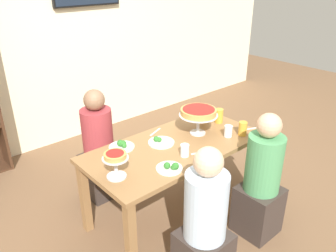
{
  "coord_description": "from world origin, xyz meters",
  "views": [
    {
      "loc": [
        -1.81,
        -1.95,
        2.17
      ],
      "look_at": [
        0.0,
        0.1,
        0.89
      ],
      "focal_mm": 36.27,
      "sensor_mm": 36.0,
      "label": 1
    }
  ],
  "objects_px": {
    "diner_far_left": "(99,152)",
    "beer_glass_amber_tall": "(204,115)",
    "cutlery_knife_near": "(248,129)",
    "cutlery_fork_near": "(155,132)",
    "diner_near_right": "(261,185)",
    "diner_near_left": "(204,230)",
    "beer_glass_amber_short": "(243,129)",
    "cutlery_fork_far": "(200,152)",
    "salad_plate_far_diner": "(170,167)",
    "dining_table": "(175,154)",
    "cutlery_knife_far": "(201,115)",
    "water_glass_clear_far": "(228,131)",
    "deep_dish_pizza_stand": "(198,113)",
    "salad_plate_spare": "(122,146)",
    "personal_pizza_stand": "(115,160)",
    "water_glass_clear_near": "(185,150)",
    "beer_glass_amber_spare": "(219,116)",
    "salad_plate_near_diner": "(160,142)"
  },
  "relations": [
    {
      "from": "dining_table",
      "to": "deep_dish_pizza_stand",
      "type": "xyz_separation_m",
      "value": [
        0.32,
        0.03,
        0.31
      ]
    },
    {
      "from": "deep_dish_pizza_stand",
      "to": "water_glass_clear_far",
      "type": "xyz_separation_m",
      "value": [
        0.16,
        -0.23,
        -0.15
      ]
    },
    {
      "from": "dining_table",
      "to": "salad_plate_spare",
      "type": "height_order",
      "value": "salad_plate_spare"
    },
    {
      "from": "salad_plate_spare",
      "to": "diner_near_right",
      "type": "bearing_deg",
      "value": -50.96
    },
    {
      "from": "cutlery_knife_near",
      "to": "beer_glass_amber_spare",
      "type": "bearing_deg",
      "value": 128.88
    },
    {
      "from": "deep_dish_pizza_stand",
      "to": "cutlery_fork_near",
      "type": "xyz_separation_m",
      "value": [
        -0.29,
        0.29,
        -0.21
      ]
    },
    {
      "from": "beer_glass_amber_short",
      "to": "cutlery_knife_near",
      "type": "distance_m",
      "value": 0.16
    },
    {
      "from": "diner_far_left",
      "to": "beer_glass_amber_tall",
      "type": "relative_size",
      "value": 6.91
    },
    {
      "from": "dining_table",
      "to": "personal_pizza_stand",
      "type": "height_order",
      "value": "personal_pizza_stand"
    },
    {
      "from": "cutlery_knife_near",
      "to": "cutlery_fork_near",
      "type": "bearing_deg",
      "value": 164.23
    },
    {
      "from": "cutlery_knife_near",
      "to": "cutlery_fork_far",
      "type": "xyz_separation_m",
      "value": [
        -0.68,
        -0.01,
        0.0
      ]
    },
    {
      "from": "dining_table",
      "to": "beer_glass_amber_spare",
      "type": "bearing_deg",
      "value": 5.55
    },
    {
      "from": "personal_pizza_stand",
      "to": "salad_plate_far_diner",
      "type": "height_order",
      "value": "personal_pizza_stand"
    },
    {
      "from": "salad_plate_far_diner",
      "to": "cutlery_knife_near",
      "type": "bearing_deg",
      "value": 2.16
    },
    {
      "from": "diner_near_right",
      "to": "deep_dish_pizza_stand",
      "type": "xyz_separation_m",
      "value": [
        -0.06,
        0.7,
        0.46
      ]
    },
    {
      "from": "beer_glass_amber_spare",
      "to": "dining_table",
      "type": "bearing_deg",
      "value": -174.45
    },
    {
      "from": "beer_glass_amber_short",
      "to": "cutlery_fork_far",
      "type": "xyz_separation_m",
      "value": [
        -0.54,
        0.03,
        -0.06
      ]
    },
    {
      "from": "personal_pizza_stand",
      "to": "beer_glass_amber_short",
      "type": "distance_m",
      "value": 1.3
    },
    {
      "from": "salad_plate_far_diner",
      "to": "beer_glass_amber_tall",
      "type": "distance_m",
      "value": 0.96
    },
    {
      "from": "diner_near_right",
      "to": "salad_plate_spare",
      "type": "distance_m",
      "value": 1.24
    },
    {
      "from": "salad_plate_near_diner",
      "to": "cutlery_fork_near",
      "type": "xyz_separation_m",
      "value": [
        0.11,
        0.2,
        -0.01
      ]
    },
    {
      "from": "beer_glass_amber_tall",
      "to": "water_glass_clear_near",
      "type": "bearing_deg",
      "value": -150.15
    },
    {
      "from": "diner_far_left",
      "to": "salad_plate_far_diner",
      "type": "height_order",
      "value": "diner_far_left"
    },
    {
      "from": "diner_near_left",
      "to": "salad_plate_far_diner",
      "type": "bearing_deg",
      "value": -10.14
    },
    {
      "from": "beer_glass_amber_tall",
      "to": "beer_glass_amber_short",
      "type": "distance_m",
      "value": 0.44
    },
    {
      "from": "diner_far_left",
      "to": "beer_glass_amber_short",
      "type": "bearing_deg",
      "value": 44.1
    },
    {
      "from": "water_glass_clear_far",
      "to": "water_glass_clear_near",
      "type": "bearing_deg",
      "value": 179.29
    },
    {
      "from": "cutlery_fork_near",
      "to": "deep_dish_pizza_stand",
      "type": "bearing_deg",
      "value": 114.42
    },
    {
      "from": "salad_plate_far_diner",
      "to": "cutlery_knife_far",
      "type": "height_order",
      "value": "salad_plate_far_diner"
    },
    {
      "from": "diner_far_left",
      "to": "salad_plate_near_diner",
      "type": "height_order",
      "value": "diner_far_left"
    },
    {
      "from": "dining_table",
      "to": "beer_glass_amber_spare",
      "type": "xyz_separation_m",
      "value": [
        0.66,
        0.06,
        0.17
      ]
    },
    {
      "from": "water_glass_clear_far",
      "to": "diner_near_right",
      "type": "bearing_deg",
      "value": -102.31
    },
    {
      "from": "personal_pizza_stand",
      "to": "cutlery_knife_near",
      "type": "xyz_separation_m",
      "value": [
        1.43,
        -0.15,
        -0.15
      ]
    },
    {
      "from": "deep_dish_pizza_stand",
      "to": "personal_pizza_stand",
      "type": "bearing_deg",
      "value": -173.58
    },
    {
      "from": "beer_glass_amber_tall",
      "to": "diner_near_right",
      "type": "bearing_deg",
      "value": -101.31
    },
    {
      "from": "diner_near_right",
      "to": "beer_glass_amber_spare",
      "type": "distance_m",
      "value": 0.85
    },
    {
      "from": "diner_near_right",
      "to": "diner_near_left",
      "type": "bearing_deg",
      "value": 94.26
    },
    {
      "from": "cutlery_fork_far",
      "to": "personal_pizza_stand",
      "type": "bearing_deg",
      "value": -175.92
    },
    {
      "from": "beer_glass_amber_spare",
      "to": "cutlery_knife_far",
      "type": "distance_m",
      "value": 0.25
    },
    {
      "from": "beer_glass_amber_spare",
      "to": "cutlery_fork_far",
      "type": "distance_m",
      "value": 0.67
    },
    {
      "from": "diner_near_right",
      "to": "salad_plate_far_diner",
      "type": "relative_size",
      "value": 5.52
    },
    {
      "from": "diner_far_left",
      "to": "salad_plate_spare",
      "type": "height_order",
      "value": "diner_far_left"
    },
    {
      "from": "beer_glass_amber_spare",
      "to": "cutlery_knife_near",
      "type": "xyz_separation_m",
      "value": [
        0.09,
        -0.3,
        -0.07
      ]
    },
    {
      "from": "beer_glass_amber_tall",
      "to": "cutlery_fork_far",
      "type": "xyz_separation_m",
      "value": [
        -0.47,
        -0.4,
        -0.08
      ]
    },
    {
      "from": "diner_far_left",
      "to": "beer_glass_amber_tall",
      "type": "height_order",
      "value": "diner_far_left"
    },
    {
      "from": "cutlery_knife_far",
      "to": "dining_table",
      "type": "bearing_deg",
      "value": 15.6
    },
    {
      "from": "diner_far_left",
      "to": "cutlery_knife_far",
      "type": "height_order",
      "value": "diner_far_left"
    },
    {
      "from": "dining_table",
      "to": "salad_plate_far_diner",
      "type": "bearing_deg",
      "value": -138.21
    },
    {
      "from": "diner_near_left",
      "to": "beer_glass_amber_tall",
      "type": "distance_m",
      "value": 1.33
    },
    {
      "from": "dining_table",
      "to": "cutlery_knife_far",
      "type": "height_order",
      "value": "cutlery_knife_far"
    }
  ]
}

